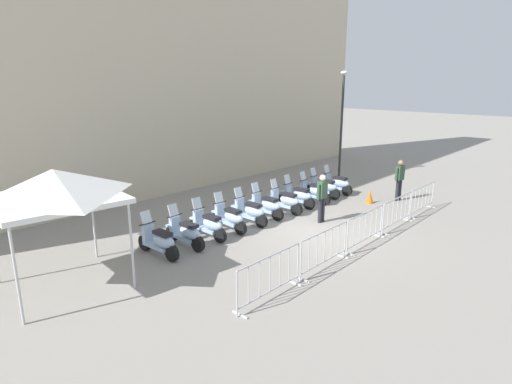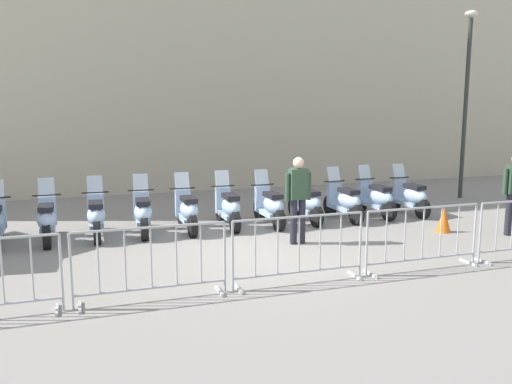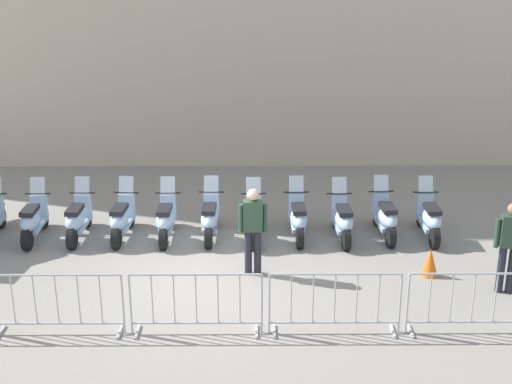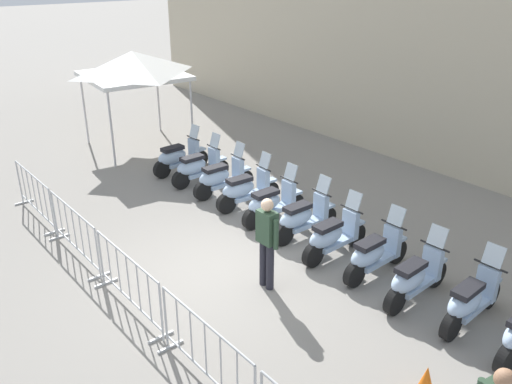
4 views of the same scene
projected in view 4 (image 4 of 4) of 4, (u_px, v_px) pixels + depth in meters
ground_plane at (221, 271)px, 10.21m from camera, size 120.00×120.00×0.00m
motorcycle_0 at (178, 157)px, 14.56m from camera, size 0.63×1.72×1.24m
motorcycle_1 at (198, 167)px, 13.89m from camera, size 0.60×1.72×1.24m
motorcycle_2 at (221, 178)px, 13.25m from camera, size 0.56×1.73×1.24m
motorcycle_3 at (245, 189)px, 12.59m from camera, size 0.56×1.72×1.24m
motorcycle_4 at (271, 203)px, 11.89m from camera, size 0.58×1.73×1.24m
motorcycle_5 at (303, 218)px, 11.26m from camera, size 0.57×1.73×1.24m
motorcycle_6 at (333, 236)px, 10.52m from camera, size 0.61×1.72×1.24m
motorcycle_7 at (374, 254)px, 9.90m from camera, size 0.61×1.72×1.24m
motorcycle_8 at (415, 278)px, 9.17m from camera, size 0.63×1.72×1.24m
motorcycle_9 at (471, 300)px, 8.58m from camera, size 0.64×1.72×1.24m
barrier_segment_0 at (35, 196)px, 12.07m from camera, size 2.14×0.66×1.07m
barrier_segment_1 at (75, 233)px, 10.49m from camera, size 2.14×0.66×1.07m
barrier_segment_2 at (129, 283)px, 8.91m from camera, size 2.14×0.66×1.07m
barrier_segment_3 at (206, 354)px, 7.33m from camera, size 2.14×0.66×1.07m
officer_near_row_end at (267, 238)px, 9.36m from camera, size 0.55×0.26×1.73m
canopy_tent at (133, 65)px, 15.68m from camera, size 2.71×2.71×2.91m
traffic_cone at (426, 383)px, 7.18m from camera, size 0.32×0.32×0.55m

